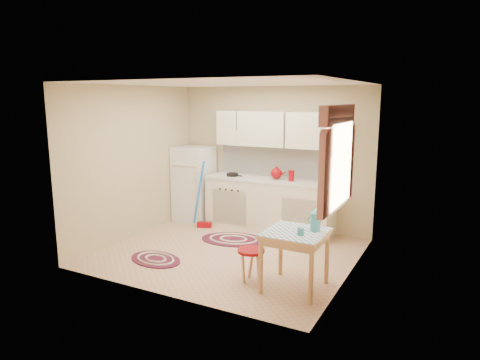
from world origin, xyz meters
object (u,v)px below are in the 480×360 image
stool (251,265)px  table (295,260)px  base_cabinets (269,206)px  fridge (194,184)px

stool → table: bearing=4.9°
stool → base_cabinets: bearing=107.9°
fridge → table: fridge is taller
fridge → base_cabinets: 1.55m
fridge → table: 3.40m
base_cabinets → stool: size_ratio=5.36×
table → stool: (-0.57, -0.05, -0.15)m
stool → fridge: bearing=137.6°
base_cabinets → stool: base_cabinets is taller
fridge → base_cabinets: bearing=1.9°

